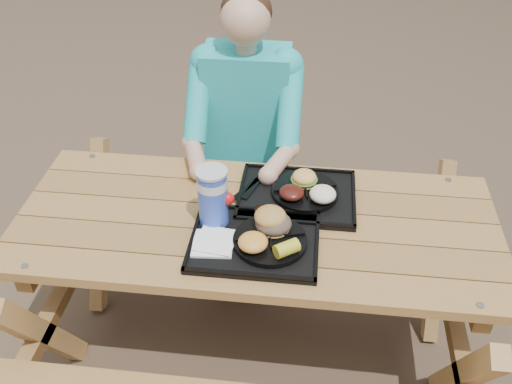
# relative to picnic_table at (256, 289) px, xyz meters

# --- Properties ---
(ground) EXTENTS (60.00, 60.00, 0.00)m
(ground) POSITION_rel_picnic_table_xyz_m (0.00, 0.00, -0.38)
(ground) COLOR #999999
(ground) RESTS_ON ground
(picnic_table) EXTENTS (1.80, 1.49, 0.75)m
(picnic_table) POSITION_rel_picnic_table_xyz_m (0.00, 0.00, 0.00)
(picnic_table) COLOR #999999
(picnic_table) RESTS_ON ground
(tray_near) EXTENTS (0.45, 0.35, 0.02)m
(tray_near) POSITION_rel_picnic_table_xyz_m (0.01, -0.14, 0.39)
(tray_near) COLOR black
(tray_near) RESTS_ON picnic_table
(tray_far) EXTENTS (0.45, 0.35, 0.02)m
(tray_far) POSITION_rel_picnic_table_xyz_m (0.14, 0.14, 0.39)
(tray_far) COLOR black
(tray_far) RESTS_ON picnic_table
(plate_near) EXTENTS (0.26, 0.26, 0.02)m
(plate_near) POSITION_rel_picnic_table_xyz_m (0.07, -0.14, 0.41)
(plate_near) COLOR black
(plate_near) RESTS_ON tray_near
(plate_far) EXTENTS (0.26, 0.26, 0.02)m
(plate_far) POSITION_rel_picnic_table_xyz_m (0.17, 0.15, 0.41)
(plate_far) COLOR black
(plate_far) RESTS_ON tray_far
(napkin_stack) EXTENTS (0.15, 0.15, 0.02)m
(napkin_stack) POSITION_rel_picnic_table_xyz_m (-0.13, -0.17, 0.40)
(napkin_stack) COLOR white
(napkin_stack) RESTS_ON tray_near
(soda_cup) EXTENTS (0.11, 0.11, 0.22)m
(soda_cup) POSITION_rel_picnic_table_xyz_m (-0.15, -0.05, 0.50)
(soda_cup) COLOR blue
(soda_cup) RESTS_ON tray_near
(condiment_bbq) EXTENTS (0.06, 0.06, 0.03)m
(condiment_bbq) POSITION_rel_picnic_table_xyz_m (0.02, -0.00, 0.41)
(condiment_bbq) COLOR black
(condiment_bbq) RESTS_ON tray_near
(condiment_mustard) EXTENTS (0.05, 0.05, 0.03)m
(condiment_mustard) POSITION_rel_picnic_table_xyz_m (0.08, -0.02, 0.41)
(condiment_mustard) COLOR yellow
(condiment_mustard) RESTS_ON tray_near
(sandwich) EXTENTS (0.12, 0.12, 0.12)m
(sandwich) POSITION_rel_picnic_table_xyz_m (0.07, -0.09, 0.48)
(sandwich) COLOR #BA8941
(sandwich) RESTS_ON plate_near
(mac_cheese) EXTENTS (0.10, 0.10, 0.05)m
(mac_cheese) POSITION_rel_picnic_table_xyz_m (0.01, -0.20, 0.44)
(mac_cheese) COLOR #F0A93F
(mac_cheese) RESTS_ON plate_near
(corn_cob) EXTENTS (0.12, 0.12, 0.05)m
(corn_cob) POSITION_rel_picnic_table_xyz_m (0.13, -0.21, 0.44)
(corn_cob) COLOR yellow
(corn_cob) RESTS_ON plate_near
(cutlery_far) EXTENTS (0.08, 0.16, 0.01)m
(cutlery_far) POSITION_rel_picnic_table_xyz_m (-0.03, 0.17, 0.40)
(cutlery_far) COLOR black
(cutlery_far) RESTS_ON tray_far
(burger) EXTENTS (0.10, 0.10, 0.09)m
(burger) POSITION_rel_picnic_table_xyz_m (0.17, 0.19, 0.46)
(burger) COLOR #F2AF55
(burger) RESTS_ON plate_far
(baked_beans) EXTENTS (0.10, 0.10, 0.04)m
(baked_beans) POSITION_rel_picnic_table_xyz_m (0.12, 0.10, 0.44)
(baked_beans) COLOR #44130D
(baked_beans) RESTS_ON plate_far
(potato_salad) EXTENTS (0.10, 0.10, 0.06)m
(potato_salad) POSITION_rel_picnic_table_xyz_m (0.24, 0.10, 0.44)
(potato_salad) COLOR white
(potato_salad) RESTS_ON plate_far
(diner) EXTENTS (0.48, 0.84, 1.28)m
(diner) POSITION_rel_picnic_table_xyz_m (-0.12, 0.64, 0.27)
(diner) COLOR teal
(diner) RESTS_ON ground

